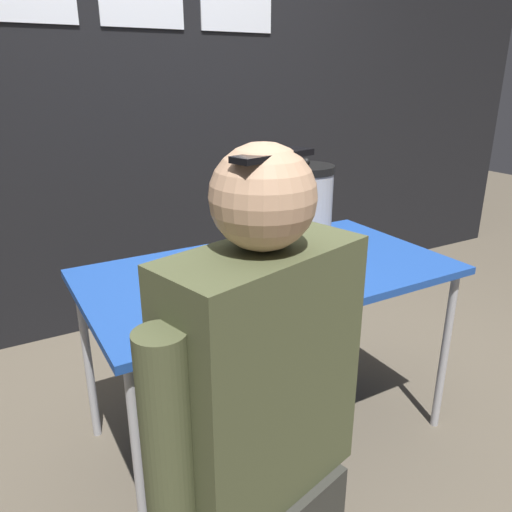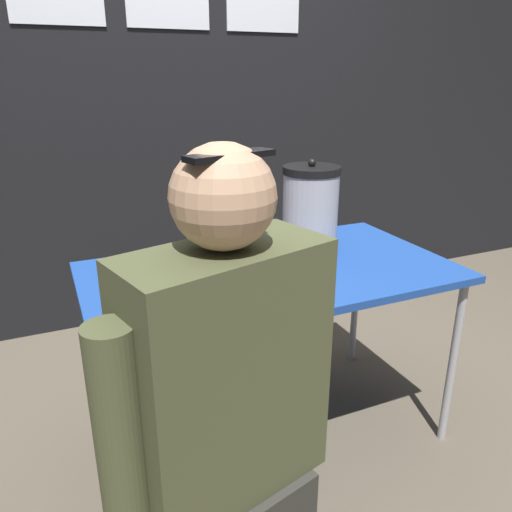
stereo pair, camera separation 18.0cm
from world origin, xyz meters
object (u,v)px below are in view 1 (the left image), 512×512
at_px(donut_box, 217,268).
at_px(cell_phone, 184,313).
at_px(coffee_urn, 305,210).
at_px(person_seated, 262,435).

height_order(donut_box, cell_phone, donut_box).
height_order(coffee_urn, cell_phone, coffee_urn).
distance_m(donut_box, cell_phone, 0.33).
bearing_deg(person_seated, donut_box, -122.59).
xyz_separation_m(coffee_urn, person_seated, (-0.62, -0.72, -0.30)).
bearing_deg(cell_phone, person_seated, -96.96).
relative_size(coffee_urn, cell_phone, 2.54).
bearing_deg(coffee_urn, person_seated, -130.55).
relative_size(donut_box, coffee_urn, 1.19).
relative_size(cell_phone, person_seated, 0.12).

